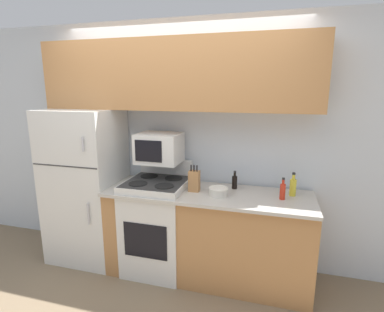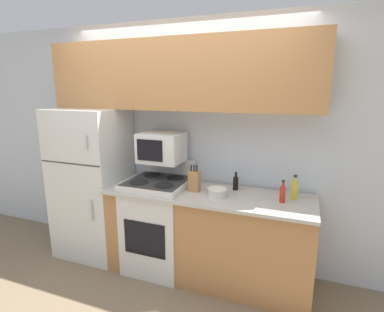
% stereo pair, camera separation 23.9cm
% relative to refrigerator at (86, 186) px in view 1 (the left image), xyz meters
% --- Properties ---
extents(ground_plane, '(12.00, 12.00, 0.00)m').
position_rel_refrigerator_xyz_m(ground_plane, '(0.99, -0.31, -0.83)').
color(ground_plane, '#7F6B51').
extents(wall_back, '(8.00, 0.05, 2.55)m').
position_rel_refrigerator_xyz_m(wall_back, '(0.99, 0.35, 0.45)').
color(wall_back, silver).
rests_on(wall_back, ground_plane).
extents(lower_cabinets, '(1.98, 0.65, 0.89)m').
position_rel_refrigerator_xyz_m(lower_cabinets, '(1.36, -0.01, -0.38)').
color(lower_cabinets, '#B27A47').
rests_on(lower_cabinets, ground_plane).
extents(refrigerator, '(0.75, 0.65, 1.65)m').
position_rel_refrigerator_xyz_m(refrigerator, '(0.00, 0.00, 0.00)').
color(refrigerator, silver).
rests_on(refrigerator, ground_plane).
extents(upper_cabinets, '(2.73, 0.35, 0.67)m').
position_rel_refrigerator_xyz_m(upper_cabinets, '(0.99, 0.15, 1.16)').
color(upper_cabinets, '#B27A47').
rests_on(upper_cabinets, refrigerator).
extents(stove, '(0.60, 0.63, 1.12)m').
position_rel_refrigerator_xyz_m(stove, '(0.84, -0.02, -0.33)').
color(stove, silver).
rests_on(stove, ground_plane).
extents(microwave, '(0.43, 0.36, 0.30)m').
position_rel_refrigerator_xyz_m(microwave, '(0.83, 0.10, 0.45)').
color(microwave, silver).
rests_on(microwave, stove).
extents(knife_block, '(0.10, 0.08, 0.26)m').
position_rel_refrigerator_xyz_m(knife_block, '(1.23, -0.03, 0.17)').
color(knife_block, '#B27A47').
rests_on(knife_block, lower_cabinets).
extents(bowl, '(0.18, 0.18, 0.08)m').
position_rel_refrigerator_xyz_m(bowl, '(1.48, -0.08, 0.11)').
color(bowl, silver).
rests_on(bowl, lower_cabinets).
extents(bottle_cooking_spray, '(0.06, 0.06, 0.22)m').
position_rel_refrigerator_xyz_m(bottle_cooking_spray, '(2.14, 0.10, 0.15)').
color(bottle_cooking_spray, gold).
rests_on(bottle_cooking_spray, lower_cabinets).
extents(bottle_hot_sauce, '(0.05, 0.05, 0.20)m').
position_rel_refrigerator_xyz_m(bottle_hot_sauce, '(2.05, -0.02, 0.14)').
color(bottle_hot_sauce, red).
rests_on(bottle_hot_sauce, lower_cabinets).
extents(bottle_soy_sauce, '(0.05, 0.05, 0.18)m').
position_rel_refrigerator_xyz_m(bottle_soy_sauce, '(1.60, 0.16, 0.14)').
color(bottle_soy_sauce, black).
rests_on(bottle_soy_sauce, lower_cabinets).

